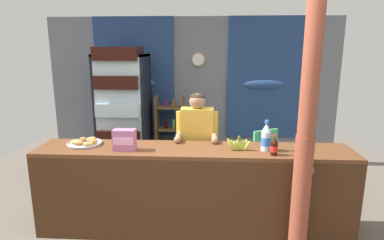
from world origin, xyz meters
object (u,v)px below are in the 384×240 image
banana_bunch (239,145)px  shopkeeper (197,139)px  stall_counter (193,185)px  soda_bottle_water (266,138)px  timber_post (305,142)px  drink_fridge (123,106)px  soda_bottle_cola (274,147)px  pastry_tray (85,143)px  plastic_lawn_chair (259,152)px  snack_box_wafer (125,140)px  bottle_shelf_rack (170,131)px

banana_bunch → shopkeeper: bearing=133.3°
stall_counter → banana_bunch: banana_bunch is taller
soda_bottle_water → banana_bunch: size_ratio=1.22×
timber_post → soda_bottle_water: size_ratio=7.53×
drink_fridge → soda_bottle_cola: bearing=-41.9°
drink_fridge → pastry_tray: 1.60m
plastic_lawn_chair → banana_bunch: banana_bunch is taller
timber_post → snack_box_wafer: bearing=169.3°
stall_counter → shopkeeper: shopkeeper is taller
shopkeeper → pastry_tray: (-1.23, -0.39, 0.05)m
stall_counter → soda_bottle_cola: bearing=-3.9°
drink_fridge → shopkeeper: 1.74m
stall_counter → drink_fridge: 2.21m
banana_bunch → soda_bottle_cola: bearing=-21.3°
drink_fridge → banana_bunch: (1.70, -1.70, -0.10)m
shopkeeper → pastry_tray: bearing=-162.5°
stall_counter → banana_bunch: (0.48, 0.08, 0.42)m
timber_post → soda_bottle_water: (-0.28, 0.40, -0.08)m
bottle_shelf_rack → shopkeeper: (0.52, -1.46, 0.30)m
stall_counter → timber_post: bearing=-16.9°
timber_post → snack_box_wafer: (-1.76, 0.33, -0.11)m
soda_bottle_water → stall_counter: bearing=-173.4°
soda_bottle_water → bottle_shelf_rack: bearing=123.1°
stall_counter → shopkeeper: bearing=88.0°
plastic_lawn_chair → bottle_shelf_rack: bearing=157.8°
stall_counter → bottle_shelf_rack: bottle_shelf_rack is taller
drink_fridge → shopkeeper: bearing=-44.4°
timber_post → bottle_shelf_rack: timber_post is taller
stall_counter → bottle_shelf_rack: 2.08m
stall_counter → drink_fridge: size_ratio=1.67×
bottle_shelf_rack → snack_box_wafer: bottle_shelf_rack is taller
drink_fridge → snack_box_wafer: (0.50, -1.76, -0.04)m
timber_post → bottle_shelf_rack: (-1.54, 2.33, -0.54)m
snack_box_wafer → banana_bunch: (1.20, 0.06, -0.05)m
banana_bunch → bottle_shelf_rack: bearing=116.7°
stall_counter → soda_bottle_water: soda_bottle_water is taller
plastic_lawn_chair → pastry_tray: (-2.13, -1.27, 0.49)m
soda_bottle_cola → pastry_tray: 2.05m
plastic_lawn_chair → pastry_tray: bearing=-149.3°
stall_counter → snack_box_wafer: bearing=178.7°
bottle_shelf_rack → pastry_tray: bearing=-111.2°
bottle_shelf_rack → plastic_lawn_chair: size_ratio=1.44×
pastry_tray → timber_post: bearing=-12.3°
shopkeeper → soda_bottle_water: (0.74, -0.48, 0.16)m
stall_counter → soda_bottle_cola: 0.94m
stall_counter → plastic_lawn_chair: 1.71m
plastic_lawn_chair → banana_bunch: bearing=-107.8°
stall_counter → pastry_tray: bearing=171.8°
bottle_shelf_rack → banana_bunch: (0.98, -1.94, 0.38)m
pastry_tray → drink_fridge: bearing=90.1°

